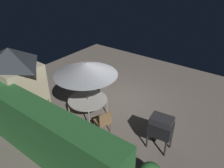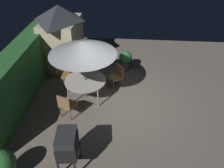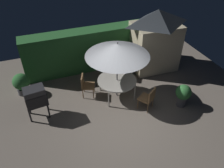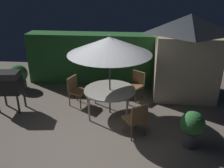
# 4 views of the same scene
# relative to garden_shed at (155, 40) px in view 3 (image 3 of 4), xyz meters

# --- Properties ---
(ground_plane) EXTENTS (11.00, 11.00, 0.00)m
(ground_plane) POSITION_rel_garden_shed_xyz_m (-2.53, -2.57, -1.37)
(ground_plane) COLOR #6B6056
(hedge_backdrop) EXTENTS (6.02, 0.76, 1.84)m
(hedge_backdrop) POSITION_rel_garden_shed_xyz_m (-2.53, 0.93, -0.44)
(hedge_backdrop) COLOR #28602D
(hedge_backdrop) RESTS_ON ground
(garden_shed) EXTENTS (2.09, 1.59, 2.68)m
(garden_shed) POSITION_rel_garden_shed_xyz_m (0.00, 0.00, 0.00)
(garden_shed) COLOR #C6B793
(garden_shed) RESTS_ON ground
(patio_table) EXTENTS (1.47, 1.47, 0.74)m
(patio_table) POSITION_rel_garden_shed_xyz_m (-2.30, -1.38, -0.67)
(patio_table) COLOR #B2ADA3
(patio_table) RESTS_ON ground
(patio_umbrella) EXTENTS (2.26, 2.26, 2.30)m
(patio_umbrella) POSITION_rel_garden_shed_xyz_m (-2.30, -1.38, 0.65)
(patio_umbrella) COLOR #4C4C51
(patio_umbrella) RESTS_ON ground
(bbq_grill) EXTENTS (0.75, 0.58, 1.20)m
(bbq_grill) POSITION_rel_garden_shed_xyz_m (-5.24, -1.47, -0.52)
(bbq_grill) COLOR black
(bbq_grill) RESTS_ON ground
(chair_near_shed) EXTENTS (0.64, 0.64, 0.90)m
(chair_near_shed) POSITION_rel_garden_shed_xyz_m (-1.54, -2.48, -0.84)
(chair_near_shed) COLOR olive
(chair_near_shed) RESTS_ON ground
(chair_far_side) EXTENTS (0.65, 0.65, 0.90)m
(chair_far_side) POSITION_rel_garden_shed_xyz_m (-1.55, -0.35, -0.84)
(chair_far_side) COLOR olive
(chair_far_side) RESTS_ON ground
(chair_toward_hedge) EXTENTS (0.60, 0.60, 0.90)m
(chair_toward_hedge) POSITION_rel_garden_shed_xyz_m (-3.40, -0.96, -0.84)
(chair_toward_hedge) COLOR olive
(chair_toward_hedge) RESTS_ON ground
(potted_plant_by_shed) EXTENTS (0.64, 0.64, 0.88)m
(potted_plant_by_shed) POSITION_rel_garden_shed_xyz_m (-5.70, 0.04, -0.89)
(potted_plant_by_shed) COLOR #4C4C51
(potted_plant_by_shed) RESTS_ON ground
(potted_plant_by_grill) EXTENTS (0.56, 0.56, 0.89)m
(potted_plant_by_grill) POSITION_rel_garden_shed_xyz_m (-0.28, -2.75, -0.83)
(potted_plant_by_grill) COLOR #4C4C51
(potted_plant_by_grill) RESTS_ON ground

